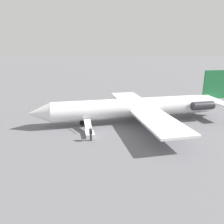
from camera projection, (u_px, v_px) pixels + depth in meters
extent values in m
plane|color=slate|center=(134.00, 121.00, 33.73)|extent=(600.00, 600.00, 0.00)
cylinder|color=white|center=(134.00, 107.00, 33.10)|extent=(24.31, 10.36, 2.87)
cone|color=white|center=(39.00, 113.00, 30.22)|extent=(3.87, 3.65, 2.81)
cone|color=white|center=(216.00, 103.00, 36.04)|extent=(4.42, 3.83, 2.81)
cube|color=#1E6B38|center=(215.00, 85.00, 35.03)|extent=(3.89, 1.46, 4.59)
cube|color=white|center=(215.00, 101.00, 35.89)|extent=(4.13, 8.17, 0.14)
cube|color=white|center=(160.00, 122.00, 27.23)|extent=(7.57, 11.26, 0.29)
cube|color=white|center=(130.00, 99.00, 39.60)|extent=(7.57, 11.26, 0.29)
cylinder|color=#2D2D33|center=(203.00, 106.00, 33.28)|extent=(3.67, 2.29, 1.29)
cylinder|color=#2D2D33|center=(188.00, 100.00, 37.05)|extent=(3.67, 2.29, 1.29)
cylinder|color=black|center=(82.00, 123.00, 31.97)|extent=(0.73, 0.39, 0.71)
cylinder|color=#2D2D33|center=(82.00, 120.00, 31.84)|extent=(0.13, 0.13, 0.22)
cylinder|color=black|center=(152.00, 121.00, 32.93)|extent=(0.73, 0.39, 0.71)
cylinder|color=#2D2D33|center=(152.00, 118.00, 32.80)|extent=(0.13, 0.13, 0.22)
cylinder|color=black|center=(146.00, 116.00, 35.35)|extent=(0.73, 0.39, 0.71)
cylinder|color=#2D2D33|center=(146.00, 113.00, 35.22)|extent=(0.13, 0.13, 0.22)
cube|color=silver|center=(90.00, 134.00, 28.02)|extent=(1.60, 2.05, 0.50)
cube|color=silver|center=(88.00, 124.00, 29.71)|extent=(1.55, 2.41, 0.90)
cube|color=silver|center=(84.00, 121.00, 29.48)|extent=(0.74, 2.13, 0.85)
cube|color=#23232D|center=(91.00, 137.00, 26.68)|extent=(0.28, 0.33, 0.85)
cylinder|color=#33384C|center=(91.00, 132.00, 26.47)|extent=(0.36, 0.36, 0.65)
sphere|color=tan|center=(91.00, 128.00, 26.34)|extent=(0.24, 0.24, 0.24)
cube|color=black|center=(91.00, 132.00, 26.20)|extent=(0.32, 0.26, 0.44)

